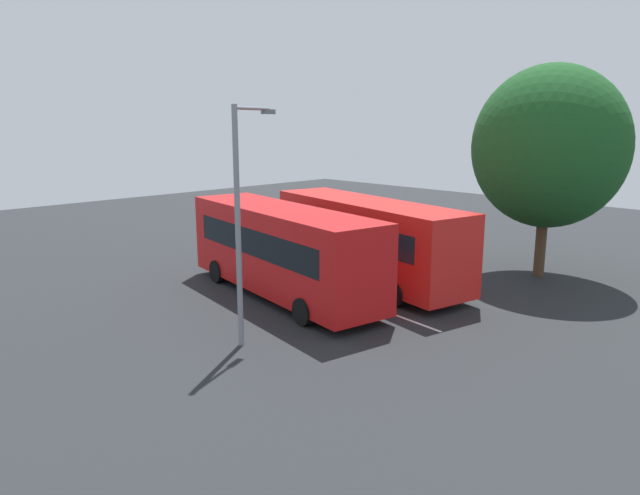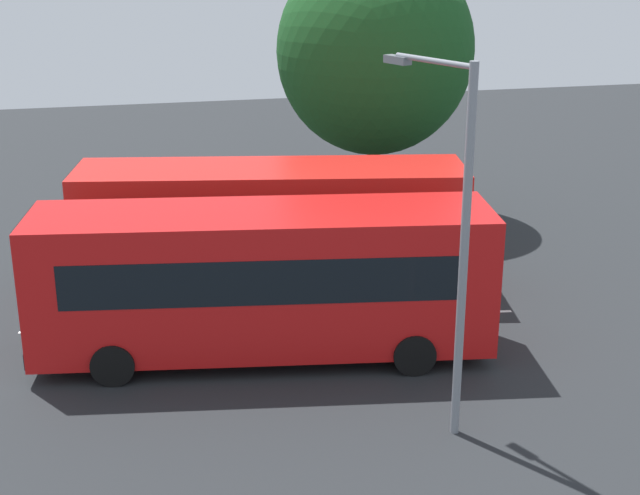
% 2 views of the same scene
% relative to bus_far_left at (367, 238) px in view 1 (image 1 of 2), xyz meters
% --- Properties ---
extents(ground_plane, '(61.87, 61.87, 0.00)m').
position_rel_bus_far_left_xyz_m(ground_plane, '(0.37, 2.00, -1.80)').
color(ground_plane, '#232628').
extents(bus_far_left, '(10.06, 4.26, 3.30)m').
position_rel_bus_far_left_xyz_m(bus_far_left, '(0.00, 0.00, 0.00)').
color(bus_far_left, red).
rests_on(bus_far_left, ground).
extents(bus_center_left, '(10.04, 3.97, 3.30)m').
position_rel_bus_far_left_xyz_m(bus_center_left, '(0.89, 3.74, 0.00)').
color(bus_center_left, red).
rests_on(bus_center_left, ground).
extents(pedestrian, '(0.45, 0.45, 1.73)m').
position_rel_bus_far_left_xyz_m(pedestrian, '(8.01, -0.47, -0.78)').
color(pedestrian, '#232833').
rests_on(pedestrian, ground).
extents(street_lamp, '(1.00, 2.15, 6.84)m').
position_rel_bus_far_left_xyz_m(street_lamp, '(-1.91, 7.60, 2.16)').
color(street_lamp, gray).
rests_on(street_lamp, ground).
extents(depot_tree, '(6.23, 5.61, 8.64)m').
position_rel_bus_far_left_xyz_m(depot_tree, '(-4.50, -5.87, 3.55)').
color(depot_tree, '#4C3823').
rests_on(depot_tree, ground).
extents(lane_stripe_outer_left, '(11.75, 1.63, 0.01)m').
position_rel_bus_far_left_xyz_m(lane_stripe_outer_left, '(0.37, 2.00, -1.80)').
color(lane_stripe_outer_left, silver).
rests_on(lane_stripe_outer_left, ground).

